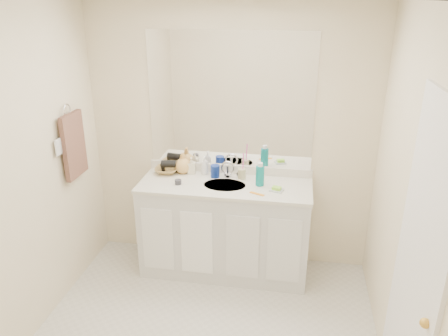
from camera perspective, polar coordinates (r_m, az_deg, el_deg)
ceiling at (r=2.51m, az=-4.05°, el=21.00°), size 2.60×2.60×0.02m
wall_back at (r=3.98m, az=0.80°, el=3.71°), size 2.60×0.02×2.40m
wall_left at (r=3.32m, az=-25.83°, el=-2.29°), size 0.02×2.60×2.40m
wall_right at (r=2.82m, az=23.39°, el=-6.02°), size 0.02×2.60×2.40m
vanity_cabinet at (r=4.05m, az=0.12°, el=-7.99°), size 1.50×0.55×0.85m
countertop at (r=3.85m, az=0.13°, el=-2.29°), size 1.52×0.57×0.03m
backsplash at (r=4.06m, az=0.74°, el=-0.12°), size 1.52×0.03×0.08m
sink_basin at (r=3.83m, az=0.08°, el=-2.37°), size 0.37×0.37×0.02m
faucet at (r=3.97m, az=0.52°, el=-0.44°), size 0.02×0.02×0.11m
mirror at (r=3.88m, az=0.81°, el=8.74°), size 1.48×0.01×1.20m
blue_mug at (r=3.97m, az=-1.17°, el=-0.40°), size 0.09×0.09×0.11m
tan_cup at (r=3.94m, az=2.34°, el=-0.76°), size 0.08×0.08×0.09m
toothbrush at (r=3.90m, az=2.51°, el=0.62°), size 0.02×0.04×0.20m
mouthwash_bottle at (r=3.80m, az=4.72°, el=-1.03°), size 0.08×0.08×0.18m
soap_dish at (r=3.73m, az=6.87°, el=-2.90°), size 0.13×0.11×0.01m
green_soap at (r=3.72m, az=6.88°, el=-2.65°), size 0.08×0.07×0.03m
orange_comb at (r=3.66m, az=4.34°, el=-3.37°), size 0.13×0.08×0.01m
dark_jar at (r=3.85m, az=-6.02°, el=-1.84°), size 0.07×0.07×0.04m
soap_bottle_white at (r=4.03m, az=-2.54°, el=0.36°), size 0.07×0.07×0.17m
soap_bottle_cream at (r=4.06m, az=-4.27°, el=0.37°), size 0.08×0.08×0.16m
soap_bottle_yellow at (r=4.07m, az=-5.39°, el=0.67°), size 0.16×0.16×0.19m
wicker_basket at (r=4.11m, az=-7.46°, el=-0.27°), size 0.22×0.22×0.05m
hair_dryer at (r=4.08m, az=-7.23°, el=0.54°), size 0.15×0.09×0.07m
towel_ring at (r=3.82m, az=-19.82°, el=7.10°), size 0.01×0.11×0.11m
hand_towel at (r=3.89m, az=-19.01°, el=2.82°), size 0.04×0.32×0.55m
switch_plate at (r=3.72m, az=-20.82°, el=2.57°), size 0.01×0.08×0.13m
door at (r=2.67m, az=23.86°, el=-12.78°), size 0.02×0.82×2.00m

